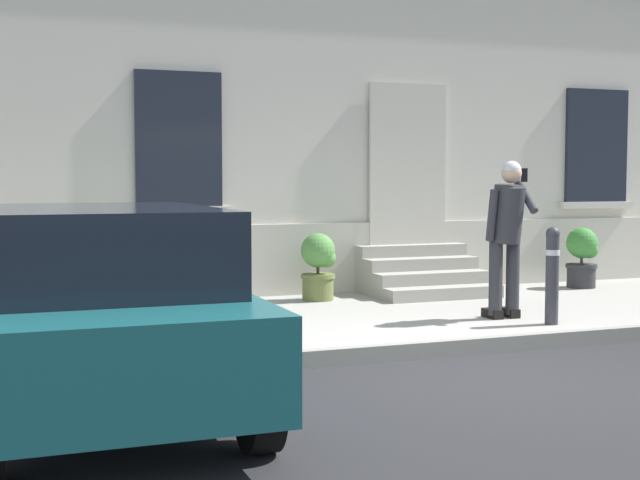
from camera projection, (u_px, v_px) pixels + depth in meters
ground_plane at (467, 379)px, 7.47m from camera, size 80.00×80.00×0.00m
sidewalk at (342, 320)px, 10.08m from camera, size 24.00×3.60×0.15m
curb_edge at (416, 350)px, 8.34m from camera, size 24.00×0.12×0.15m
building_facade at (275, 32)px, 12.14m from camera, size 24.00×1.52×7.50m
entrance_stoop at (421, 276)px, 11.89m from camera, size 1.60×1.28×0.64m
hatchback_car_teal at (101, 304)px, 6.43m from camera, size 1.81×4.08×1.50m
bollard_near_person at (552, 272)px, 9.32m from camera, size 0.15×0.15×1.04m
person_on_phone at (507, 229)px, 9.65m from camera, size 0.51×0.50×1.75m
planter_terracotta at (104, 272)px, 10.30m from camera, size 0.44×0.44×0.86m
planter_olive at (319, 265)px, 11.19m from camera, size 0.44×0.44×0.86m
planter_charcoal at (582, 256)px, 12.48m from camera, size 0.44×0.44×0.86m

